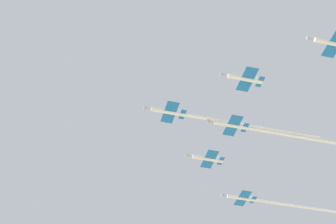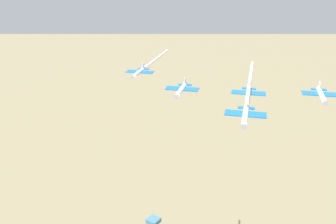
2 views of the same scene
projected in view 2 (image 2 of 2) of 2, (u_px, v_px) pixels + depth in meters
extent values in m
cube|color=teal|center=(153.00, 221.00, 196.39)|extent=(6.00, 6.00, 2.40)
cylinder|color=white|center=(245.00, 115.00, 83.95)|extent=(10.29, 4.97, 1.29)
cone|color=#9EA3AD|center=(244.00, 125.00, 78.07)|extent=(2.62, 1.98, 1.22)
cube|color=blue|center=(246.00, 114.00, 84.50)|extent=(6.85, 10.08, 0.21)
cube|color=blue|center=(246.00, 108.00, 88.16)|extent=(2.95, 4.30, 0.21)
cube|color=white|center=(247.00, 104.00, 87.71)|extent=(1.82, 0.85, 2.11)
cylinder|color=white|center=(250.00, 82.00, 109.48)|extent=(42.71, 17.09, 0.90)
cylinder|color=white|center=(321.00, 94.00, 96.50)|extent=(10.29, 4.97, 1.29)
cone|color=#9EA3AD|center=(325.00, 102.00, 90.62)|extent=(2.62, 1.98, 1.22)
cube|color=blue|center=(321.00, 94.00, 97.05)|extent=(6.85, 10.08, 0.21)
cube|color=blue|center=(319.00, 89.00, 100.71)|extent=(2.95, 4.30, 0.21)
cube|color=white|center=(319.00, 86.00, 100.27)|extent=(1.82, 0.85, 2.11)
cylinder|color=white|center=(182.00, 89.00, 105.01)|extent=(10.29, 4.97, 1.29)
cone|color=#9EA3AD|center=(177.00, 96.00, 99.14)|extent=(2.62, 1.98, 1.22)
cube|color=blue|center=(182.00, 89.00, 105.57)|extent=(6.85, 10.08, 0.21)
cube|color=blue|center=(185.00, 85.00, 109.22)|extent=(2.95, 4.30, 0.21)
cube|color=white|center=(185.00, 81.00, 108.78)|extent=(1.82, 0.85, 2.11)
cylinder|color=white|center=(248.00, 93.00, 102.78)|extent=(10.29, 4.97, 1.29)
cone|color=#9EA3AD|center=(248.00, 100.00, 96.90)|extent=(2.62, 1.98, 1.22)
cube|color=blue|center=(249.00, 93.00, 103.33)|extent=(6.85, 10.08, 0.21)
cube|color=blue|center=(249.00, 89.00, 106.99)|extent=(2.95, 4.30, 0.21)
cube|color=white|center=(249.00, 85.00, 106.54)|extent=(1.82, 0.85, 2.11)
cylinder|color=white|center=(251.00, 74.00, 123.04)|extent=(31.91, 12.95, 0.90)
cylinder|color=white|center=(139.00, 72.00, 126.05)|extent=(10.29, 4.97, 1.29)
cone|color=#9EA3AD|center=(133.00, 77.00, 120.17)|extent=(2.62, 1.98, 1.22)
cube|color=blue|center=(140.00, 72.00, 126.60)|extent=(6.85, 10.08, 0.21)
cube|color=blue|center=(143.00, 69.00, 130.26)|extent=(2.95, 4.30, 0.21)
cube|color=white|center=(143.00, 66.00, 129.81)|extent=(1.82, 0.85, 2.11)
cylinder|color=white|center=(157.00, 58.00, 146.73)|extent=(32.77, 13.28, 0.90)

